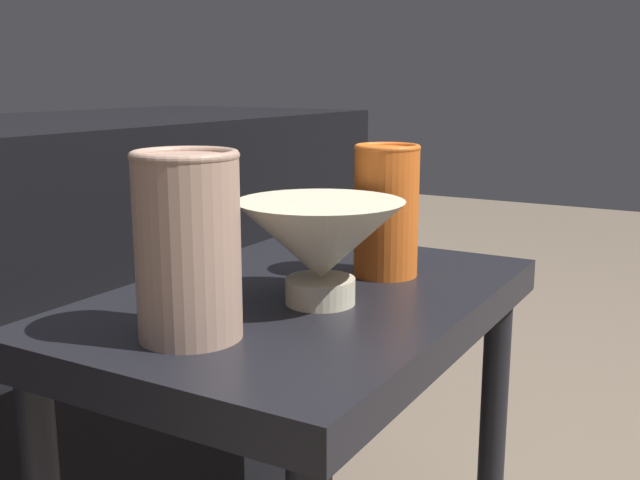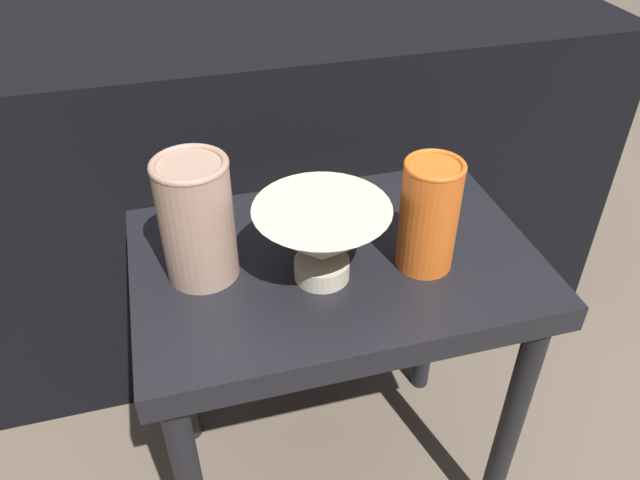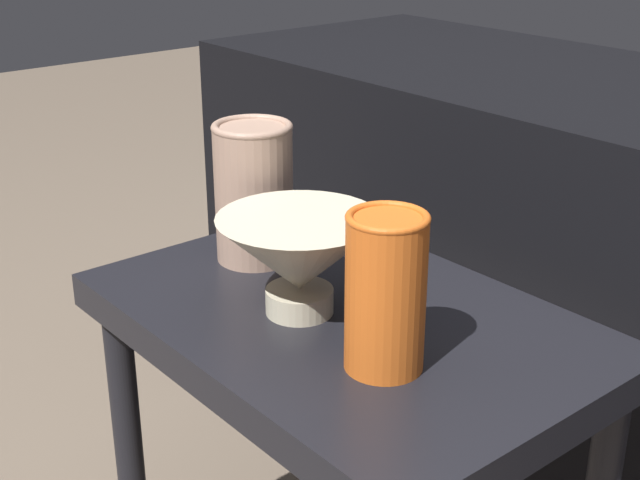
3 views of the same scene
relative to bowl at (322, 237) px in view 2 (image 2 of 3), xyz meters
name	(u,v)px [view 2 (image 2 of 3)]	position (x,y,z in m)	size (l,w,h in m)	color
ground_plane	(331,469)	(0.03, 0.04, -0.59)	(8.00, 8.00, 0.00)	#6B5B4C
table	(334,297)	(0.03, 0.04, -0.15)	(0.56, 0.38, 0.53)	black
couch_backdrop	(268,178)	(0.03, 0.55, -0.24)	(1.38, 0.50, 0.70)	black
bowl	(322,237)	(0.00, 0.00, 0.00)	(0.18, 0.18, 0.11)	beige
vase_textured_left	(197,219)	(-0.15, 0.05, 0.02)	(0.10, 0.10, 0.17)	tan
vase_colorful_right	(429,214)	(0.14, -0.01, 0.02)	(0.08, 0.08, 0.16)	orange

